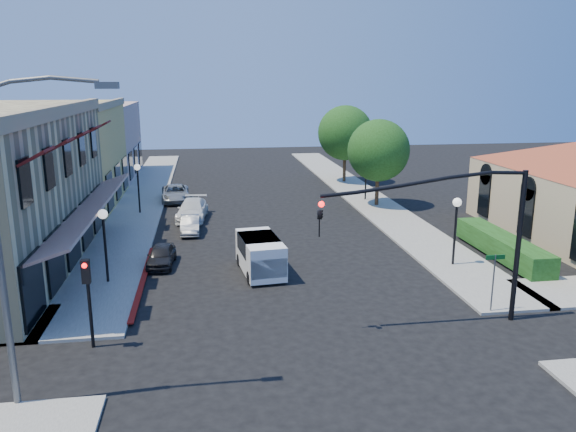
{
  "coord_description": "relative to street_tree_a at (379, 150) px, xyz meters",
  "views": [
    {
      "loc": [
        -3.82,
        -17.66,
        9.32
      ],
      "look_at": [
        0.21,
        9.43,
        2.6
      ],
      "focal_mm": 35.0,
      "sensor_mm": 36.0,
      "label": 1
    }
  ],
  "objects": [
    {
      "name": "street_tree_a",
      "position": [
        0.0,
        0.0,
        0.0
      ],
      "size": [
        4.56,
        4.56,
        6.48
      ],
      "color": "#342015",
      "rests_on": "ground"
    },
    {
      "name": "parked_car_c",
      "position": [
        -13.6,
        -2.0,
        -3.54
      ],
      "size": [
        2.33,
        4.7,
        1.31
      ],
      "primitive_type": "imported",
      "rotation": [
        0.0,
        0.0,
        -0.11
      ],
      "color": "white",
      "rests_on": "ground"
    },
    {
      "name": "lamppost_left_far",
      "position": [
        -17.3,
        0.0,
        -1.46
      ],
      "size": [
        0.44,
        0.44,
        3.57
      ],
      "color": "black",
      "rests_on": "ground"
    },
    {
      "name": "pink_stucco_building",
      "position": [
        -24.3,
        16.0,
        -0.69
      ],
      "size": [
        10.0,
        12.0,
        7.0
      ],
      "primitive_type": "cube",
      "color": "tan",
      "rests_on": "ground"
    },
    {
      "name": "ground",
      "position": [
        -8.8,
        -22.0,
        -4.19
      ],
      "size": [
        120.0,
        120.0,
        0.0
      ],
      "primitive_type": "plane",
      "color": "black",
      "rests_on": "ground"
    },
    {
      "name": "parked_car_b",
      "position": [
        -13.68,
        -5.56,
        -3.66
      ],
      "size": [
        1.13,
        3.24,
        1.07
      ],
      "primitive_type": "imported",
      "rotation": [
        0.0,
        0.0,
        0.0
      ],
      "color": "#9EA0A3",
      "rests_on": "ground"
    },
    {
      "name": "hedge",
      "position": [
        2.9,
        -13.0,
        -4.19
      ],
      "size": [
        1.4,
        8.0,
        1.1
      ],
      "primitive_type": "cube",
      "color": "#1B4012",
      "rests_on": "ground"
    },
    {
      "name": "street_name_sign",
      "position": [
        -1.3,
        -19.8,
        -2.5
      ],
      "size": [
        0.8,
        0.06,
        2.5
      ],
      "color": "#595B5E",
      "rests_on": "ground"
    },
    {
      "name": "street_tree_b",
      "position": [
        0.0,
        10.0,
        0.35
      ],
      "size": [
        4.94,
        4.94,
        7.02
      ],
      "color": "#342015",
      "rests_on": "ground"
    },
    {
      "name": "lamppost_left_near",
      "position": [
        -17.3,
        -14.0,
        -1.46
      ],
      "size": [
        0.44,
        0.44,
        3.57
      ],
      "color": "black",
      "rests_on": "ground"
    },
    {
      "name": "parked_car_a",
      "position": [
        -15.0,
        -11.7,
        -3.66
      ],
      "size": [
        1.5,
        3.25,
        1.08
      ],
      "primitive_type": "imported",
      "rotation": [
        0.0,
        0.0,
        -0.07
      ],
      "color": "black",
      "rests_on": "ground"
    },
    {
      "name": "lamppost_right_far",
      "position": [
        -0.3,
        2.0,
        -1.46
      ],
      "size": [
        0.44,
        0.44,
        3.57
      ],
      "color": "black",
      "rests_on": "ground"
    },
    {
      "name": "secondary_signal",
      "position": [
        -16.8,
        -20.59,
        -1.88
      ],
      "size": [
        0.28,
        0.42,
        3.32
      ],
      "color": "black",
      "rests_on": "ground"
    },
    {
      "name": "signal_mast_arm",
      "position": [
        -2.94,
        -20.5,
        -0.11
      ],
      "size": [
        8.01,
        0.39,
        6.0
      ],
      "color": "black",
      "rests_on": "ground"
    },
    {
      "name": "lamppost_right_near",
      "position": [
        -0.3,
        -14.0,
        -1.46
      ],
      "size": [
        0.44,
        0.44,
        3.57
      ],
      "color": "black",
      "rests_on": "ground"
    },
    {
      "name": "cobra_streetlight",
      "position": [
        -17.95,
        -24.0,
        1.07
      ],
      "size": [
        3.6,
        0.25,
        9.31
      ],
      "color": "#595B5E",
      "rests_on": "ground"
    },
    {
      "name": "curb_red_strip",
      "position": [
        -15.7,
        -14.0,
        -4.19
      ],
      "size": [
        0.25,
        10.0,
        0.06
      ],
      "primitive_type": "cube",
      "color": "maroon",
      "rests_on": "ground"
    },
    {
      "name": "white_van",
      "position": [
        -10.11,
        -13.58,
        -3.16
      ],
      "size": [
        2.18,
        4.21,
        1.79
      ],
      "color": "white",
      "rests_on": "ground"
    },
    {
      "name": "sidewalk_right",
      "position": [
        -0.05,
        5.0,
        -4.13
      ],
      "size": [
        3.5,
        50.0,
        0.12
      ],
      "primitive_type": "cube",
      "color": "gray",
      "rests_on": "ground"
    },
    {
      "name": "yellow_stucco_building",
      "position": [
        -24.3,
        4.0,
        -0.39
      ],
      "size": [
        10.0,
        12.0,
        7.6
      ],
      "primitive_type": "cube",
      "color": "tan",
      "rests_on": "ground"
    },
    {
      "name": "sidewalk_left",
      "position": [
        -17.55,
        5.0,
        -4.13
      ],
      "size": [
        3.5,
        50.0,
        0.12
      ],
      "primitive_type": "cube",
      "color": "gray",
      "rests_on": "ground"
    },
    {
      "name": "parked_car_d",
      "position": [
        -15.0,
        4.0,
        -3.57
      ],
      "size": [
        2.34,
        4.64,
        1.26
      ],
      "primitive_type": "imported",
      "rotation": [
        0.0,
        0.0,
        0.06
      ],
      "color": "#929597",
      "rests_on": "ground"
    }
  ]
}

